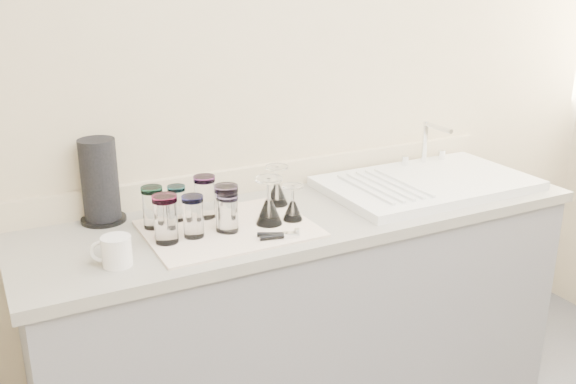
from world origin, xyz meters
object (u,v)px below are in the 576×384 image
tumbler_magenta (166,219)px  paper_towel_roll (100,182)px  tumbler_purple (205,196)px  goblet_back_right (277,192)px  tumbler_cyan (177,203)px  goblet_front_left (269,208)px  goblet_front_right (293,208)px  tumbler_teal (153,207)px  sink_unit (427,183)px  tumbler_extra (229,213)px  white_mug (116,251)px  can_opener (279,235)px  tumbler_lavender (227,208)px  tumbler_blue (193,216)px

tumbler_magenta → paper_towel_roll: 0.33m
tumbler_purple → goblet_back_right: (0.28, -0.00, -0.03)m
tumbler_cyan → goblet_front_left: 0.32m
goblet_front_left → goblet_front_right: goblet_front_left is taller
goblet_front_left → paper_towel_roll: (-0.49, 0.30, 0.08)m
tumbler_teal → goblet_front_right: bearing=-19.1°
sink_unit → tumbler_teal: size_ratio=5.78×
sink_unit → tumbler_purple: 0.92m
tumbler_magenta → tumbler_extra: 0.21m
tumbler_magenta → paper_towel_roll: (-0.14, 0.29, 0.06)m
tumbler_teal → tumbler_magenta: (0.00, -0.14, 0.01)m
tumbler_magenta → goblet_front_left: 0.36m
goblet_back_right → white_mug: (-0.64, -0.23, -0.01)m
goblet_front_left → can_opener: (-0.03, -0.13, -0.05)m
tumbler_cyan → goblet_back_right: bearing=-3.0°
tumbler_lavender → white_mug: (-0.39, -0.08, -0.04)m
can_opener → goblet_back_right: bearing=64.9°
tumbler_magenta → can_opener: size_ratio=1.18×
tumbler_purple → tumbler_lavender: bearing=-82.3°
sink_unit → white_mug: bearing=-173.3°
tumbler_purple → tumbler_blue: size_ratio=1.08×
tumbler_extra → sink_unit: bearing=5.2°
tumbler_purple → paper_towel_roll: paper_towel_roll is taller
white_mug → tumbler_lavender: bearing=12.0°
goblet_front_left → white_mug: size_ratio=1.23×
tumbler_cyan → goblet_front_right: size_ratio=0.98×
white_mug → tumbler_cyan: bearing=42.8°
tumbler_cyan → paper_towel_roll: 0.27m
sink_unit → paper_towel_roll: (-1.23, 0.22, 0.12)m
tumbler_blue → goblet_front_right: tumbler_blue is taller
tumbler_blue → white_mug: 0.29m
goblet_back_right → goblet_front_right: goblet_back_right is taller
goblet_back_right → sink_unit: bearing=-7.1°
sink_unit → tumbler_magenta: bearing=-176.3°
tumbler_purple → goblet_front_right: tumbler_purple is taller
goblet_front_left → tumbler_cyan: bearing=146.4°
sink_unit → can_opener: (-0.76, -0.20, -0.00)m
tumbler_purple → tumbler_lavender: tumbler_lavender is taller
goblet_front_right → paper_towel_roll: 0.66m
paper_towel_roll → tumbler_lavender: bearing=-40.5°
tumbler_teal → white_mug: 0.29m
sink_unit → tumbler_cyan: size_ratio=6.68×
tumbler_teal → goblet_back_right: goblet_back_right is taller
tumbler_blue → tumbler_cyan: bearing=90.3°
tumbler_extra → white_mug: 0.39m
can_opener → white_mug: (-0.51, 0.05, 0.03)m
tumbler_magenta → tumbler_blue: tumbler_magenta is taller
goblet_back_right → paper_towel_roll: 0.62m
goblet_back_right → paper_towel_roll: bearing=166.4°
tumbler_cyan → tumbler_blue: (0.00, -0.16, 0.01)m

